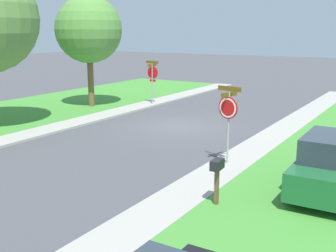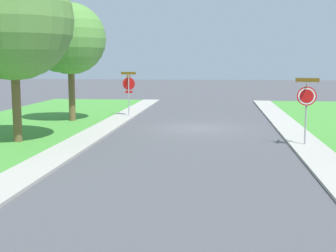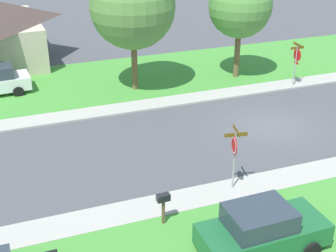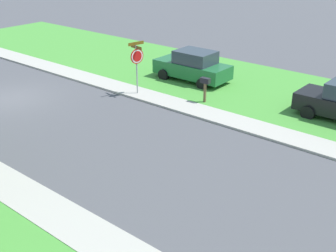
% 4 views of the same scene
% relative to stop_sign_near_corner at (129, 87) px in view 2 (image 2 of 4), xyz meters
% --- Properties ---
extents(ground_plane, '(120.00, 120.00, 0.00)m').
position_rel_stop_sign_near_corner_xyz_m(ground_plane, '(-4.39, 4.33, -1.88)').
color(ground_plane, '#4C4C51').
extents(sidewalk_east, '(1.40, 56.00, 0.10)m').
position_rel_stop_sign_near_corner_xyz_m(sidewalk_east, '(0.31, 16.33, -1.83)').
color(sidewalk_east, '#ADA89E').
rests_on(sidewalk_east, ground).
extents(stop_sign_near_corner, '(0.92, 0.92, 2.77)m').
position_rel_stop_sign_near_corner_xyz_m(stop_sign_near_corner, '(0.00, 0.00, 0.00)').
color(stop_sign_near_corner, '#9E9EA3').
rests_on(stop_sign_near_corner, ground).
extents(stop_sign_far_corner, '(0.91, 0.91, 2.77)m').
position_rel_stop_sign_near_corner_xyz_m(stop_sign_far_corner, '(-8.98, 8.92, 0.01)').
color(stop_sign_far_corner, '#9E9EA3').
rests_on(stop_sign_far_corner, ground).
extents(tree_sidewalk_far, '(4.24, 3.95, 6.63)m').
position_rel_stop_sign_near_corner_xyz_m(tree_sidewalk_far, '(2.97, 2.45, 2.64)').
color(tree_sidewalk_far, brown).
rests_on(tree_sidewalk_far, ground).
extents(tree_sidewalk_near, '(5.32, 4.95, 7.58)m').
position_rel_stop_sign_near_corner_xyz_m(tree_sidewalk_near, '(3.17, 9.26, 3.07)').
color(tree_sidewalk_near, brown).
rests_on(tree_sidewalk_near, ground).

